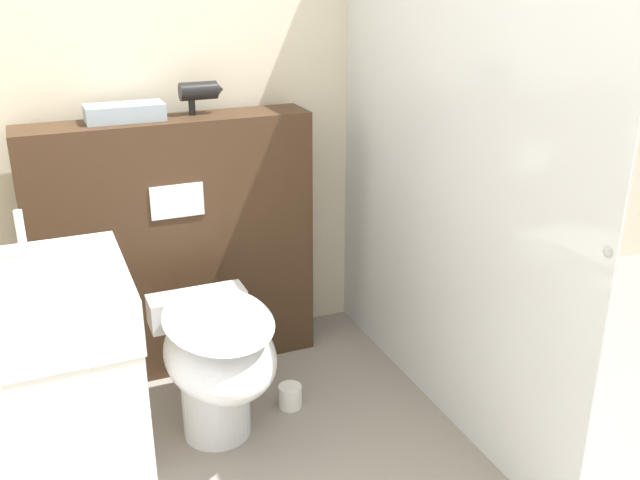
% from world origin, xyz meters
% --- Properties ---
extents(wall_back, '(8.00, 0.06, 2.50)m').
position_xyz_m(wall_back, '(0.00, 1.85, 1.25)').
color(wall_back, beige).
rests_on(wall_back, ground_plane).
extents(partition_panel, '(1.21, 0.24, 1.14)m').
position_xyz_m(partition_panel, '(-0.45, 1.65, 0.57)').
color(partition_panel, '#3D2819').
rests_on(partition_panel, ground_plane).
extents(shower_glass, '(0.04, 1.75, 2.08)m').
position_xyz_m(shower_glass, '(0.45, 0.95, 1.04)').
color(shower_glass, silver).
rests_on(shower_glass, ground_plane).
extents(toilet, '(0.40, 0.68, 0.56)m').
position_xyz_m(toilet, '(-0.45, 1.02, 0.36)').
color(toilet, white).
rests_on(toilet, ground_plane).
extents(sink_vanity, '(0.51, 0.53, 1.10)m').
position_xyz_m(sink_vanity, '(-1.04, 0.63, 0.48)').
color(sink_vanity, white).
rests_on(sink_vanity, ground_plane).
extents(hair_drier, '(0.18, 0.08, 0.14)m').
position_xyz_m(hair_drier, '(-0.29, 1.69, 1.23)').
color(hair_drier, black).
rests_on(hair_drier, partition_panel).
extents(folded_towel, '(0.31, 0.14, 0.07)m').
position_xyz_m(folded_towel, '(-0.61, 1.67, 1.17)').
color(folded_towel, '#8C9EAD').
rests_on(folded_towel, partition_panel).
extents(spare_toilet_roll, '(0.10, 0.10, 0.10)m').
position_xyz_m(spare_toilet_roll, '(-0.12, 1.12, 0.05)').
color(spare_toilet_roll, white).
rests_on(spare_toilet_roll, ground_plane).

